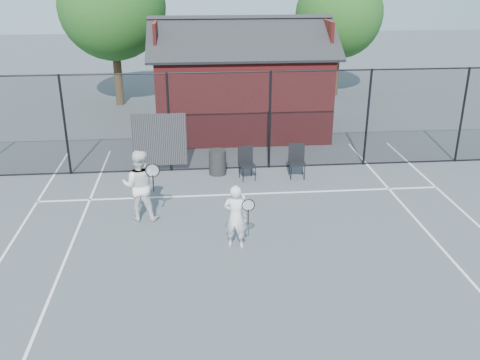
{
  "coord_description": "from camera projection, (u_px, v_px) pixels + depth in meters",
  "views": [
    {
      "loc": [
        -1.29,
        -10.34,
        5.87
      ],
      "look_at": [
        -0.23,
        1.35,
        1.1
      ],
      "focal_mm": 40.0,
      "sensor_mm": 36.0,
      "label": 1
    }
  ],
  "objects": [
    {
      "name": "court_lines",
      "position": [
        264.0,
        281.0,
        10.64
      ],
      "size": [
        11.02,
        18.0,
        0.01
      ],
      "color": "white",
      "rests_on": "ground"
    },
    {
      "name": "fence",
      "position": [
        226.0,
        123.0,
        15.9
      ],
      "size": [
        22.04,
        3.0,
        3.0
      ],
      "color": "black",
      "rests_on": "ground"
    },
    {
      "name": "tree_right",
      "position": [
        339.0,
        14.0,
        24.3
      ],
      "size": [
        3.97,
        3.97,
        5.7
      ],
      "color": "#2F2313",
      "rests_on": "ground"
    },
    {
      "name": "chair_left",
      "position": [
        247.0,
        164.0,
        15.48
      ],
      "size": [
        0.53,
        0.55,
        0.93
      ],
      "primitive_type": "cube",
      "rotation": [
        0.0,
        0.0,
        0.2
      ],
      "color": "black",
      "rests_on": "ground"
    },
    {
      "name": "waste_bin",
      "position": [
        218.0,
        162.0,
        15.91
      ],
      "size": [
        0.61,
        0.61,
        0.75
      ],
      "primitive_type": "cylinder",
      "rotation": [
        0.0,
        0.0,
        0.21
      ],
      "color": "black",
      "rests_on": "ground"
    },
    {
      "name": "chair_right",
      "position": [
        297.0,
        162.0,
        15.6
      ],
      "size": [
        0.49,
        0.51,
        0.98
      ],
      "primitive_type": "cube",
      "rotation": [
        0.0,
        0.0,
        -0.05
      ],
      "color": "black",
      "rests_on": "ground"
    },
    {
      "name": "ground",
      "position": [
        256.0,
        248.0,
        11.86
      ],
      "size": [
        80.0,
        80.0,
        0.0
      ],
      "primitive_type": "plane",
      "color": "#4E555A",
      "rests_on": "ground"
    },
    {
      "name": "player_back",
      "position": [
        140.0,
        185.0,
        12.92
      ],
      "size": [
        1.0,
        0.78,
        1.77
      ],
      "color": "white",
      "rests_on": "ground"
    },
    {
      "name": "clubhouse",
      "position": [
        241.0,
        88.0,
        19.6
      ],
      "size": [
        6.5,
        4.36,
        4.19
      ],
      "color": "maroon",
      "rests_on": "ground"
    },
    {
      "name": "tree_left",
      "position": [
        112.0,
        7.0,
        22.36
      ],
      "size": [
        4.48,
        4.48,
        6.44
      ],
      "color": "#2F2313",
      "rests_on": "ground"
    },
    {
      "name": "player_front",
      "position": [
        236.0,
        217.0,
        11.66
      ],
      "size": [
        0.7,
        0.56,
        1.47
      ],
      "color": "silver",
      "rests_on": "ground"
    }
  ]
}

